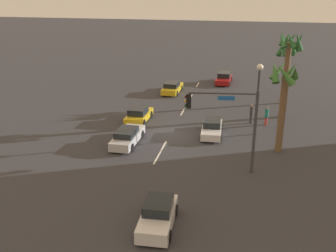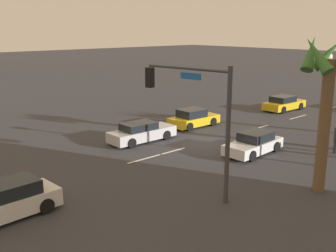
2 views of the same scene
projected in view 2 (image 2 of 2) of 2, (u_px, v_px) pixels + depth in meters
ground_plane at (202, 143)px, 26.22m from camera, size 220.00×220.00×0.00m
lane_stripe_0 at (333, 108)px, 37.85m from camera, size 2.48×0.14×0.01m
lane_stripe_1 at (298, 117)px, 33.85m from camera, size 2.58×0.14×0.01m
lane_stripe_2 at (260, 127)px, 30.29m from camera, size 2.07×0.14×0.01m
lane_stripe_3 at (173, 151)px, 24.53m from camera, size 1.92×0.14×0.01m
lane_stripe_4 at (144, 159)px, 23.06m from camera, size 2.38×0.14×0.01m
car_0 at (254, 144)px, 23.98m from camera, size 4.22×1.94×1.30m
car_2 at (193, 118)px, 30.51m from camera, size 4.11×1.93×1.38m
car_3 at (284, 103)px, 36.60m from camera, size 4.45×2.01×1.32m
car_4 at (9, 201)px, 15.91m from camera, size 4.02×1.95×1.45m
car_5 at (141, 132)px, 26.49m from camera, size 4.72×1.82×1.31m
traffic_signal at (197, 107)px, 17.40m from camera, size 0.85×4.80×5.91m
streetlamp at (324, 87)px, 20.95m from camera, size 0.56×0.56×6.19m
palm_tree_0 at (326, 85)px, 17.47m from camera, size 2.63×2.28×7.19m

